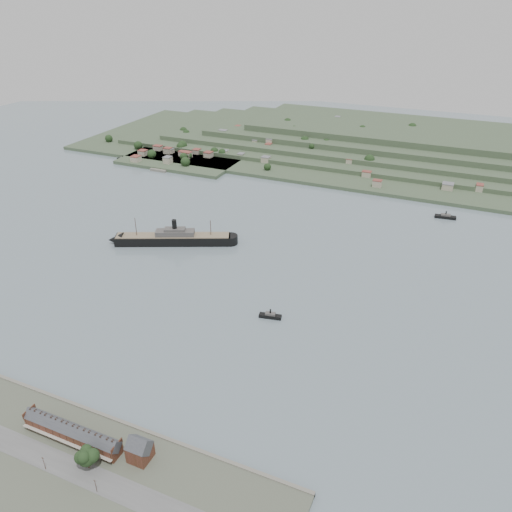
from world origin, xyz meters
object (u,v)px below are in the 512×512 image
at_px(gabled_building, 140,449).
at_px(steamship, 170,239).
at_px(terrace_row, 72,433).
at_px(fig_tree, 87,457).
at_px(tugboat, 270,316).

bearing_deg(gabled_building, steamship, 118.81).
height_order(terrace_row, fig_tree, fig_tree).
bearing_deg(tugboat, fig_tree, -101.94).
height_order(gabled_building, tugboat, gabled_building).
xyz_separation_m(gabled_building, tugboat, (12.22, 134.79, -6.48)).
relative_size(terrace_row, gabled_building, 3.95).
height_order(terrace_row, tugboat, terrace_row).
bearing_deg(gabled_building, tugboat, 84.82).
distance_m(gabled_building, fig_tree, 24.04).
height_order(gabled_building, fig_tree, gabled_building).
bearing_deg(fig_tree, steamship, 113.05).
bearing_deg(tugboat, gabled_building, -95.18).
xyz_separation_m(steamship, fig_tree, (92.85, -218.22, 4.44)).
xyz_separation_m(tugboat, fig_tree, (-31.51, -149.07, 7.83)).
bearing_deg(tugboat, steamship, 150.92).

